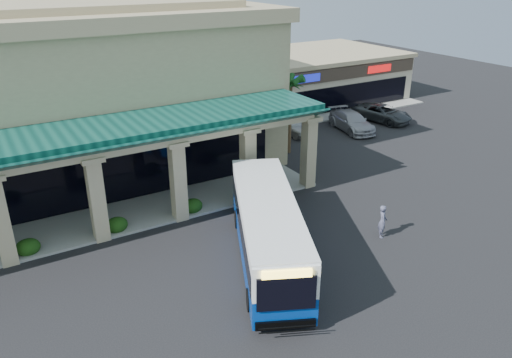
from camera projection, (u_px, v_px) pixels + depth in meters
ground at (273, 245)px, 26.06m from camera, size 110.00×110.00×0.00m
main_building at (40, 94)px, 32.63m from camera, size 30.80×14.80×11.35m
arcade at (78, 182)px, 26.52m from camera, size 30.00×6.20×5.70m
strip_mall at (294, 77)px, 52.44m from camera, size 22.50×12.50×4.90m
palm_0 at (290, 111)px, 37.40m from camera, size 2.40×2.40×6.60m
palm_1 at (279, 106)px, 40.39m from camera, size 2.40×2.40×5.80m
broadleaf_tree at (229, 101)px, 43.59m from camera, size 2.60×2.60×4.81m
transit_bus at (267, 231)px, 24.16m from camera, size 7.31×11.71×3.25m
pedestrian at (383, 221)px, 26.53m from camera, size 0.75×0.80×1.84m
car_silver at (291, 125)px, 42.68m from camera, size 2.32×4.59×1.50m
car_red at (352, 121)px, 43.55m from camera, size 3.21×5.81×1.59m
car_gray at (382, 113)px, 46.12m from camera, size 3.80×6.01×1.55m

